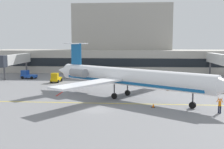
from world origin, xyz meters
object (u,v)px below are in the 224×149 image
fuel_tank (77,73)px  regional_jet (125,77)px  pushback_tractor (28,75)px  baggage_tug (56,78)px  marshaller (220,105)px

fuel_tank → regional_jet: bearing=-61.2°
pushback_tractor → fuel_tank: (11.67, 1.75, 0.45)m
pushback_tractor → fuel_tank: bearing=8.5°
baggage_tug → pushback_tractor: 10.04m
baggage_tug → regional_jet: bearing=-44.6°
regional_jet → marshaller: (11.85, -8.53, -2.32)m
baggage_tug → marshaller: size_ratio=1.66×
baggage_tug → fuel_tank: fuel_tank is taller
regional_jet → pushback_tractor: size_ratio=7.49×
regional_jet → baggage_tug: regional_jet is taller
regional_jet → fuel_tank: regional_jet is taller
regional_jet → marshaller: regional_jet is taller
baggage_tug → pushback_tractor: (-8.46, 5.39, -0.02)m
marshaller → fuel_tank: bearing=128.0°
marshaller → regional_jet: bearing=144.3°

